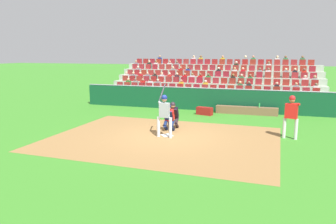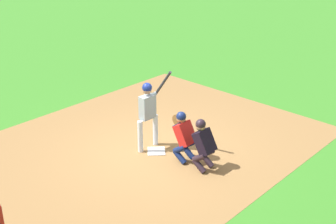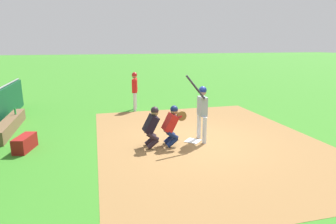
{
  "view_description": "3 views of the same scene",
  "coord_description": "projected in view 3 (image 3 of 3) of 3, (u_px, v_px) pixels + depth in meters",
  "views": [
    {
      "loc": [
        -4.06,
        12.55,
        3.46
      ],
      "look_at": [
        -0.04,
        -0.06,
        1.01
      ],
      "focal_mm": 34.22,
      "sensor_mm": 36.0,
      "label": 1
    },
    {
      "loc": [
        -7.29,
        -6.87,
        5.53
      ],
      "look_at": [
        0.06,
        -0.35,
        1.18
      ],
      "focal_mm": 48.01,
      "sensor_mm": 36.0,
      "label": 2
    },
    {
      "loc": [
        8.15,
        -3.15,
        3.08
      ],
      "look_at": [
        -0.51,
        -0.7,
        0.9
      ],
      "focal_mm": 30.35,
      "sensor_mm": 36.0,
      "label": 3
    }
  ],
  "objects": [
    {
      "name": "infield_dirt_patch",
      "position": [
        207.0,
        140.0,
        9.31
      ],
      "size": [
        9.3,
        7.26,
        0.01
      ],
      "primitive_type": "cube",
      "rotation": [
        0.0,
        0.0,
        -0.03
      ],
      "color": "olive",
      "rests_on": "ground_plane"
    },
    {
      "name": "equipment_duffel_bag",
      "position": [
        25.0,
        143.0,
        8.36
      ],
      "size": [
        0.97,
        0.59,
        0.44
      ],
      "primitive_type": "cube",
      "rotation": [
        0.0,
        0.0,
        -0.27
      ],
      "color": "maroon",
      "rests_on": "ground_plane"
    },
    {
      "name": "catcher_crouching",
      "position": [
        172.0,
        123.0,
        8.67
      ],
      "size": [
        0.47,
        0.71,
        1.27
      ],
      "color": "#132150",
      "rests_on": "ground_plane"
    },
    {
      "name": "on_deck_batter",
      "position": [
        135.0,
        87.0,
        13.27
      ],
      "size": [
        0.62,
        0.33,
        1.79
      ],
      "color": "silver",
      "rests_on": "ground_plane"
    },
    {
      "name": "home_plate_umpire",
      "position": [
        152.0,
        125.0,
        8.53
      ],
      "size": [
        0.47,
        0.49,
        1.27
      ],
      "color": "black",
      "rests_on": "ground_plane"
    },
    {
      "name": "batter_at_plate",
      "position": [
        202.0,
        107.0,
        8.98
      ],
      "size": [
        0.67,
        0.76,
        2.18
      ],
      "color": "silver",
      "rests_on": "ground_plane"
    },
    {
      "name": "home_plate_marker",
      "position": [
        193.0,
        141.0,
        9.17
      ],
      "size": [
        0.62,
        0.62,
        0.02
      ],
      "primitive_type": "cube",
      "rotation": [
        0.0,
        0.0,
        0.79
      ],
      "color": "white",
      "rests_on": "infield_dirt_patch"
    },
    {
      "name": "ground_plane",
      "position": [
        193.0,
        141.0,
        9.18
      ],
      "size": [
        160.0,
        160.0,
        0.0
      ],
      "primitive_type": "plane",
      "color": "#388125"
    },
    {
      "name": "dugout_bench",
      "position": [
        10.0,
        125.0,
        10.23
      ],
      "size": [
        3.46,
        0.4,
        0.44
      ],
      "primitive_type": "cube",
      "color": "brown",
      "rests_on": "ground_plane"
    },
    {
      "name": "water_bottle_on_bench",
      "position": [
        15.0,
        111.0,
        10.82
      ],
      "size": [
        0.07,
        0.07,
        0.25
      ],
      "primitive_type": "cylinder",
      "color": "green",
      "rests_on": "dugout_bench"
    }
  ]
}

